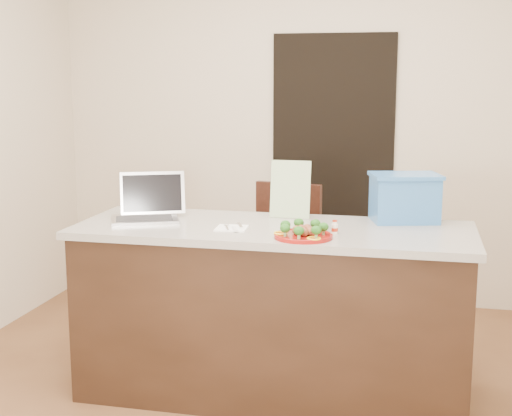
% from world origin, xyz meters
% --- Properties ---
extents(ground, '(4.00, 4.00, 0.00)m').
position_xyz_m(ground, '(0.00, 0.00, 0.00)').
color(ground, brown).
rests_on(ground, ground).
extents(room_shell, '(4.00, 4.00, 4.00)m').
position_xyz_m(room_shell, '(0.00, 0.00, 1.62)').
color(room_shell, white).
rests_on(room_shell, ground).
extents(doorway, '(0.90, 0.02, 2.00)m').
position_xyz_m(doorway, '(0.10, 1.98, 1.00)').
color(doorway, black).
rests_on(doorway, ground).
extents(island, '(2.06, 0.76, 0.92)m').
position_xyz_m(island, '(0.00, 0.25, 0.46)').
color(island, black).
rests_on(island, ground).
extents(plate, '(0.28, 0.28, 0.02)m').
position_xyz_m(plate, '(0.20, 0.02, 0.93)').
color(plate, maroon).
rests_on(plate, island).
extents(meatballs, '(0.11, 0.11, 0.04)m').
position_xyz_m(meatballs, '(0.19, 0.02, 0.96)').
color(meatballs, brown).
rests_on(meatballs, plate).
extents(broccoli, '(0.24, 0.24, 0.04)m').
position_xyz_m(broccoli, '(0.20, 0.02, 0.98)').
color(broccoli, '#184913').
rests_on(broccoli, plate).
extents(pepper_rings, '(0.24, 0.26, 0.01)m').
position_xyz_m(pepper_rings, '(0.20, 0.02, 0.94)').
color(pepper_rings, yellow).
rests_on(pepper_rings, plate).
extents(napkin, '(0.17, 0.17, 0.01)m').
position_xyz_m(napkin, '(-0.20, 0.15, 0.92)').
color(napkin, white).
rests_on(napkin, island).
extents(fork, '(0.05, 0.14, 0.00)m').
position_xyz_m(fork, '(-0.22, 0.16, 0.93)').
color(fork, silver).
rests_on(fork, napkin).
extents(knife, '(0.06, 0.21, 0.01)m').
position_xyz_m(knife, '(-0.17, 0.13, 0.93)').
color(knife, white).
rests_on(knife, napkin).
extents(yogurt_bottle, '(0.03, 0.03, 0.07)m').
position_xyz_m(yogurt_bottle, '(0.33, 0.15, 0.95)').
color(yogurt_bottle, white).
rests_on(yogurt_bottle, island).
extents(laptop, '(0.42, 0.40, 0.25)m').
position_xyz_m(laptop, '(-0.70, 0.30, 0.99)').
color(laptop, '#B9BABF').
rests_on(laptop, island).
extents(leaflet, '(0.22, 0.05, 0.31)m').
position_xyz_m(leaflet, '(0.04, 0.50, 1.08)').
color(leaflet, white).
rests_on(leaflet, island).
extents(blue_box, '(0.41, 0.34, 0.26)m').
position_xyz_m(blue_box, '(0.66, 0.54, 1.05)').
color(blue_box, '#326DB6').
rests_on(blue_box, island).
extents(chair, '(0.53, 0.53, 1.01)m').
position_xyz_m(chair, '(-0.09, 1.08, 0.57)').
color(chair, '#361810').
rests_on(chair, ground).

